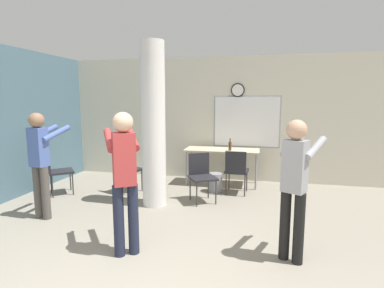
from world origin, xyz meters
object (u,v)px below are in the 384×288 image
bottle_on_table (230,146)px  person_playing_front (124,172)px  chair_by_left_wall (57,169)px  person_watching_back (41,157)px  chair_table_front (201,174)px  chair_near_pillar (126,167)px  person_playing_side (295,179)px  chair_table_right (236,169)px  folding_table (222,152)px

bottle_on_table → person_playing_front: (-0.93, -3.11, 0.12)m
bottle_on_table → chair_by_left_wall: (-3.22, -1.29, -0.37)m
bottle_on_table → person_watching_back: 3.56m
bottle_on_table → chair_table_front: bottle_on_table is taller
chair_near_pillar → person_watching_back: size_ratio=0.53×
chair_table_front → person_playing_side: size_ratio=0.54×
bottle_on_table → person_playing_front: size_ratio=0.15×
chair_table_right → person_playing_front: bearing=-113.2°
person_playing_front → person_playing_side: size_ratio=1.05×
person_playing_front → person_watching_back: bearing=156.6°
folding_table → chair_near_pillar: 2.06m
chair_table_front → person_playing_side: 2.30m
folding_table → chair_table_right: (0.36, -0.64, -0.21)m
person_playing_side → bottle_on_table: bearing=109.2°
person_watching_back → person_playing_front: 1.89m
chair_table_front → person_playing_side: (1.40, -1.78, 0.44)m
folding_table → person_playing_front: (-0.75, -3.24, 0.28)m
bottle_on_table → chair_table_right: (0.18, -0.51, -0.37)m
folding_table → person_playing_side: 3.19m
chair_by_left_wall → chair_table_front: (2.81, 0.23, 0.00)m
bottle_on_table → person_playing_front: person_playing_front is taller
bottle_on_table → chair_table_front: size_ratio=0.30×
chair_table_right → person_watching_back: (-2.85, -1.84, 0.46)m
chair_by_left_wall → person_watching_back: person_watching_back is taller
chair_near_pillar → person_playing_side: 3.58m
chair_near_pillar → person_playing_front: bearing=-65.2°
folding_table → bottle_on_table: 0.27m
bottle_on_table → person_playing_side: bearing=-70.8°
chair_near_pillar → bottle_on_table: bearing=23.9°
chair_table_front → person_playing_side: bearing=-51.9°
chair_by_left_wall → chair_table_front: same height
person_watching_back → person_playing_front: (1.74, -0.75, 0.03)m
bottle_on_table → chair_near_pillar: 2.18m
bottle_on_table → person_playing_front: 3.25m
chair_by_left_wall → chair_table_front: 2.82m
chair_near_pillar → person_watching_back: bearing=-115.3°
chair_by_left_wall → chair_table_front: bearing=4.6°
bottle_on_table → person_playing_side: size_ratio=0.16×
chair_near_pillar → person_playing_side: bearing=-33.6°
person_playing_front → bottle_on_table: bearing=73.3°
chair_table_right → person_playing_front: size_ratio=0.51×
person_playing_front → person_playing_side: (1.92, 0.27, -0.04)m
person_watching_back → chair_table_front: bearing=29.9°
folding_table → person_watching_back: (-2.49, -2.48, 0.25)m
folding_table → bottle_on_table: bearing=-34.6°
chair_by_left_wall → person_watching_back: size_ratio=0.53×
bottle_on_table → chair_table_right: bottle_on_table is taller
chair_near_pillar → chair_by_left_wall: same height
folding_table → bottle_on_table: bottle_on_table is taller
person_playing_side → chair_by_left_wall: bearing=159.7°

